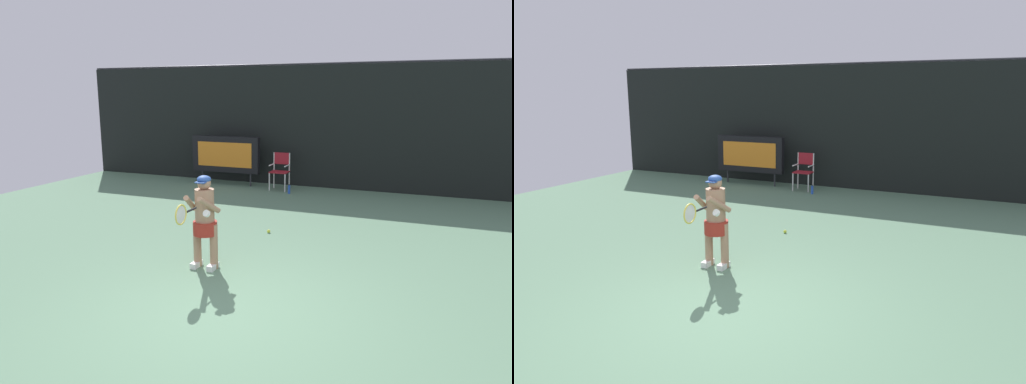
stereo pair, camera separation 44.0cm
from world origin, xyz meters
TOP-DOWN VIEW (x-y plane):
  - ground at (0.00, -0.19)m, footprint 18.00×22.00m
  - backdrop_screen at (0.00, 8.50)m, footprint 18.00×0.12m
  - scoreboard at (-3.70, 7.79)m, footprint 2.20×0.21m
  - umpire_chair at (-1.89, 7.69)m, footprint 0.52×0.44m
  - water_bottle at (-1.47, 7.25)m, footprint 0.07×0.07m
  - tennis_player at (-1.00, 1.35)m, footprint 0.53×0.61m
  - tennis_racket at (-1.03, 0.72)m, footprint 0.03×0.60m
  - tennis_ball_loose at (-0.70, 3.51)m, footprint 0.07×0.07m

SIDE VIEW (x-z plane):
  - ground at x=0.00m, z-range -0.02..0.00m
  - tennis_ball_loose at x=-0.70m, z-range 0.00..0.07m
  - water_bottle at x=-1.47m, z-range -0.01..0.26m
  - umpire_chair at x=-1.89m, z-range 0.08..1.16m
  - tennis_player at x=-1.00m, z-range 0.08..1.60m
  - scoreboard at x=-3.70m, z-range 0.20..1.70m
  - tennis_racket at x=-1.03m, z-range 0.89..1.21m
  - backdrop_screen at x=0.00m, z-range -0.02..3.64m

